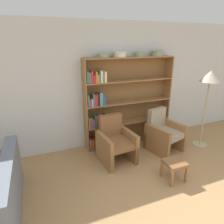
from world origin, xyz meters
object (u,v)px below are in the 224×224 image
at_px(bowl_cream, 120,54).
at_px(armchair_cushioned, 163,133).
at_px(bowl_sage, 103,55).
at_px(floor_lamp, 210,81).
at_px(bowl_slate, 139,54).
at_px(bowl_terracotta, 157,53).
at_px(armchair_leather, 115,142).
at_px(bookshelf, 121,104).
at_px(footstool, 175,165).

height_order(bowl_cream, armchair_cushioned, bowl_cream).
height_order(bowl_sage, floor_lamp, bowl_sage).
height_order(bowl_sage, bowl_slate, bowl_slate).
height_order(bowl_sage, bowl_terracotta, bowl_terracotta).
bearing_deg(armchair_cushioned, bowl_cream, -52.75).
bearing_deg(armchair_leather, bowl_cream, -125.46).
xyz_separation_m(bowl_sage, bowl_slate, (0.83, 0.00, 0.01)).
relative_size(bookshelf, armchair_leather, 2.27).
bearing_deg(bookshelf, bowl_terracotta, -1.52).
xyz_separation_m(bowl_sage, floor_lamp, (2.14, -0.78, -0.53)).
relative_size(bowl_cream, bowl_slate, 1.30).
xyz_separation_m(bowl_slate, footstool, (-0.10, -1.60, -1.78)).
xyz_separation_m(armchair_leather, armchair_cushioned, (1.16, -0.00, 0.00)).
bearing_deg(bowl_terracotta, armchair_cushioned, -100.21).
bearing_deg(bookshelf, bowl_slate, -3.21).
distance_m(bowl_terracotta, floor_lamp, 1.28).
height_order(bowl_cream, footstool, bowl_cream).
distance_m(armchair_cushioned, footstool, 1.08).
xyz_separation_m(bowl_sage, armchair_leather, (0.02, -0.62, -1.66)).
distance_m(floor_lamp, footstool, 2.05).
bearing_deg(footstool, bowl_terracotta, 70.64).
bearing_deg(floor_lamp, armchair_cushioned, 170.57).
relative_size(bookshelf, bowl_cream, 7.15).
bearing_deg(footstool, floor_lamp, 30.07).
distance_m(bookshelf, bowl_terracotta, 1.40).
relative_size(bowl_cream, bowl_terracotta, 1.09).
bearing_deg(floor_lamp, bookshelf, 154.84).
xyz_separation_m(bowl_terracotta, footstool, (-0.56, -1.60, -1.79)).
bearing_deg(floor_lamp, armchair_leather, 175.65).
bearing_deg(armchair_leather, floor_lamp, 169.69).
xyz_separation_m(bowl_slate, bowl_terracotta, (0.46, 0.00, 0.01)).
relative_size(bowl_sage, footstool, 0.74).
distance_m(bookshelf, bowl_slate, 1.16).
bearing_deg(footstool, armchair_cushioned, 65.24).
height_order(armchair_cushioned, footstool, armchair_cushioned).
height_order(bowl_cream, floor_lamp, bowl_cream).
relative_size(armchair_leather, floor_lamp, 0.52).
height_order(bookshelf, footstool, bookshelf).
height_order(bowl_terracotta, armchair_leather, bowl_terracotta).
xyz_separation_m(bookshelf, armchair_cushioned, (0.76, -0.65, -0.59)).
height_order(armchair_leather, footstool, armchair_leather).
bearing_deg(bowl_slate, armchair_leather, -142.53).
height_order(bowl_sage, armchair_cushioned, bowl_sage).
bearing_deg(bowl_cream, floor_lamp, -23.93).
distance_m(bookshelf, floor_lamp, 1.98).
height_order(bookshelf, armchair_cushioned, bookshelf).
xyz_separation_m(bowl_slate, floor_lamp, (1.31, -0.78, -0.53)).
bearing_deg(bowl_terracotta, bowl_cream, 180.00).
bearing_deg(bookshelf, armchair_leather, -121.79).
bearing_deg(armchair_leather, armchair_cushioned, 173.95).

